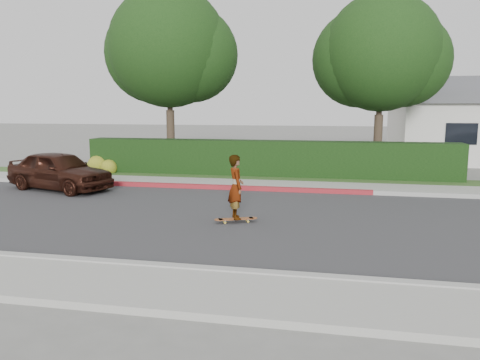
{
  "coord_description": "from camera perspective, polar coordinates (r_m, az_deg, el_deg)",
  "views": [
    {
      "loc": [
        -0.28,
        -11.47,
        2.85
      ],
      "look_at": [
        -2.62,
        0.08,
        1.0
      ],
      "focal_mm": 35.0,
      "sensor_mm": 36.0,
      "label": 1
    }
  ],
  "objects": [
    {
      "name": "skateboarder",
      "position": [
        11.47,
        -0.5,
        -0.85
      ],
      "size": [
        0.58,
        0.68,
        1.59
      ],
      "primitive_type": "imported",
      "rotation": [
        0.0,
        0.0,
        1.99
      ],
      "color": "white",
      "rests_on": "skateboard"
    },
    {
      "name": "curb_near",
      "position": [
        7.88,
        13.05,
        -11.95
      ],
      "size": [
        60.0,
        0.2,
        0.15
      ],
      "primitive_type": "cube",
      "color": "#9E9E99",
      "rests_on": "ground"
    },
    {
      "name": "tree_left",
      "position": [
        21.55,
        -8.54,
        15.26
      ],
      "size": [
        5.99,
        5.21,
        8.0
      ],
      "color": "#33261C",
      "rests_on": "ground"
    },
    {
      "name": "curb_far",
      "position": [
        15.82,
        12.3,
        -1.39
      ],
      "size": [
        60.0,
        0.2,
        0.15
      ],
      "primitive_type": "cube",
      "color": "#9E9E99",
      "rests_on": "ground"
    },
    {
      "name": "sidewalk_far",
      "position": [
        16.71,
        12.26,
        -0.89
      ],
      "size": [
        60.0,
        1.6,
        0.12
      ],
      "primitive_type": "cube",
      "color": "gray",
      "rests_on": "ground"
    },
    {
      "name": "flowering_shrub",
      "position": [
        20.79,
        -16.54,
        1.61
      ],
      "size": [
        1.4,
        1.0,
        0.9
      ],
      "color": "#2D4C19",
      "rests_on": "ground"
    },
    {
      "name": "sidewalk_near",
      "position": [
        7.05,
        13.24,
        -14.64
      ],
      "size": [
        60.0,
        1.6,
        0.12
      ],
      "primitive_type": "cube",
      "color": "gray",
      "rests_on": "ground"
    },
    {
      "name": "hedge",
      "position": [
        18.98,
        3.15,
        2.56
      ],
      "size": [
        15.0,
        1.0,
        1.5
      ],
      "primitive_type": "cube",
      "color": "black",
      "rests_on": "ground"
    },
    {
      "name": "ground",
      "position": [
        11.82,
        12.53,
        -5.25
      ],
      "size": [
        120.0,
        120.0,
        0.0
      ],
      "primitive_type": "plane",
      "color": "slate",
      "rests_on": "ground"
    },
    {
      "name": "skateboard",
      "position": [
        11.63,
        -0.49,
        -4.79
      ],
      "size": [
        1.08,
        0.61,
        0.1
      ],
      "rotation": [
        0.0,
        0.0,
        0.4
      ],
      "color": "gold",
      "rests_on": "ground"
    },
    {
      "name": "curb_red_section",
      "position": [
        16.5,
        -5.33,
        -0.78
      ],
      "size": [
        12.0,
        0.21,
        0.15
      ],
      "primitive_type": "cube",
      "color": "maroon",
      "rests_on": "ground"
    },
    {
      "name": "planting_strip",
      "position": [
        18.29,
        12.2,
        -0.09
      ],
      "size": [
        60.0,
        1.6,
        0.1
      ],
      "primitive_type": "cube",
      "color": "#2D4C1E",
      "rests_on": "ground"
    },
    {
      "name": "road",
      "position": [
        11.82,
        12.53,
        -5.22
      ],
      "size": [
        60.0,
        8.0,
        0.01
      ],
      "primitive_type": "cube",
      "color": "#2D2D30",
      "rests_on": "ground"
    },
    {
      "name": "tree_center",
      "position": [
        20.84,
        16.79,
        14.21
      ],
      "size": [
        5.66,
        4.84,
        7.44
      ],
      "color": "#33261C",
      "rests_on": "ground"
    },
    {
      "name": "car_maroon",
      "position": [
        17.25,
        -21.15,
        1.08
      ],
      "size": [
        4.27,
        2.71,
        1.35
      ],
      "primitive_type": "imported",
      "rotation": [
        0.0,
        0.0,
        1.27
      ],
      "color": "#331810",
      "rests_on": "ground"
    }
  ]
}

